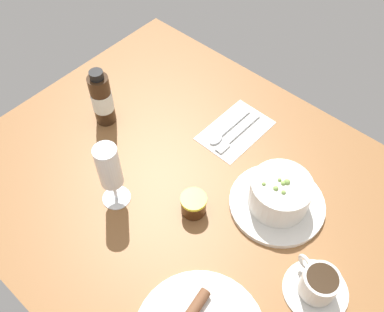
% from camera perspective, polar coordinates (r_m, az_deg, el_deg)
% --- Properties ---
extents(ground_plane, '(1.10, 0.84, 0.03)m').
position_cam_1_polar(ground_plane, '(1.01, 0.79, -5.45)').
color(ground_plane, brown).
extents(porridge_bowl, '(0.22, 0.22, 0.09)m').
position_cam_1_polar(porridge_bowl, '(0.97, 11.44, -5.10)').
color(porridge_bowl, silver).
rests_on(porridge_bowl, ground_plane).
extents(cutlery_setting, '(0.13, 0.19, 0.01)m').
position_cam_1_polar(cutlery_setting, '(1.12, 5.58, 3.32)').
color(cutlery_setting, silver).
rests_on(cutlery_setting, ground_plane).
extents(coffee_cup, '(0.13, 0.13, 0.07)m').
position_cam_1_polar(coffee_cup, '(0.91, 16.28, -16.01)').
color(coffee_cup, silver).
rests_on(coffee_cup, ground_plane).
extents(wine_glass, '(0.07, 0.07, 0.18)m').
position_cam_1_polar(wine_glass, '(0.92, -10.85, -1.72)').
color(wine_glass, white).
rests_on(wine_glass, ground_plane).
extents(jam_jar, '(0.06, 0.06, 0.05)m').
position_cam_1_polar(jam_jar, '(0.96, 0.21, -6.40)').
color(jam_jar, '#41210D').
rests_on(jam_jar, ground_plane).
extents(sauce_bottle_brown, '(0.05, 0.05, 0.16)m').
position_cam_1_polar(sauce_bottle_brown, '(1.11, -11.79, 7.36)').
color(sauce_bottle_brown, '#382314').
rests_on(sauce_bottle_brown, ground_plane).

